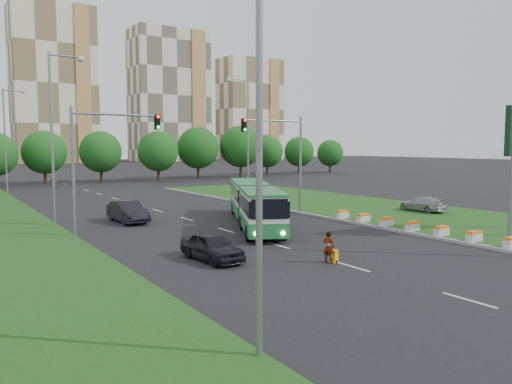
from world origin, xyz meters
TOP-DOWN VIEW (x-y plane):
  - ground at (0.00, 0.00)m, footprint 360.00×360.00m
  - grass_median at (13.00, 8.00)m, footprint 14.00×60.00m
  - median_kerb at (6.05, 8.00)m, footprint 0.30×60.00m
  - lane_markings at (-3.00, 20.00)m, footprint 0.20×100.00m
  - flower_planters at (6.70, -1.40)m, footprint 1.10×13.70m
  - traffic_mast_median at (4.78, 10.00)m, footprint 5.76×0.32m
  - traffic_mast_left at (-10.38, 9.00)m, footprint 5.76×0.32m
  - street_lamps at (-3.00, 10.00)m, footprint 36.00×60.00m
  - tree_line at (10.00, 55.00)m, footprint 120.00×8.00m
  - apartment_tower_ceast at (15.00, 150.00)m, footprint 25.00×15.00m
  - apartment_tower_east at (55.00, 150.00)m, footprint 27.00×15.00m
  - midrise_east at (90.00, 150.00)m, footprint 24.00×14.00m
  - articulated_bus at (-0.40, 7.10)m, footprint 2.36×15.13m
  - car_left_near at (-7.90, -1.26)m, footprint 1.98×4.17m
  - car_left_far at (-7.32, 13.01)m, footprint 1.86×4.83m
  - car_median at (15.10, 4.49)m, footprint 1.80×4.23m
  - pedestrian at (-3.43, -4.78)m, footprint 0.58×0.67m
  - shopping_trolley at (-3.15, -4.84)m, footprint 0.36×0.38m

SIDE VIEW (x-z plane):
  - ground at x=0.00m, z-range 0.00..0.00m
  - lane_markings at x=-3.00m, z-range -0.01..0.01m
  - grass_median at x=13.00m, z-range 0.00..0.15m
  - median_kerb at x=6.05m, z-range 0.00..0.18m
  - shopping_trolley at x=-3.15m, z-range 0.00..0.62m
  - flower_planters at x=6.70m, z-range 0.15..0.75m
  - car_left_near at x=-7.90m, z-range 0.00..1.38m
  - car_median at x=15.10m, z-range 0.15..1.37m
  - pedestrian at x=-3.43m, z-range 0.00..1.55m
  - car_left_far at x=-7.32m, z-range 0.00..1.57m
  - articulated_bus at x=-0.40m, z-range 0.28..2.77m
  - tree_line at x=10.00m, z-range 0.00..9.00m
  - traffic_mast_median at x=4.78m, z-range 1.35..9.35m
  - traffic_mast_left at x=-10.38m, z-range 1.35..9.35m
  - street_lamps at x=-3.00m, z-range 0.00..12.00m
  - midrise_east at x=90.00m, z-range 0.00..40.00m
  - apartment_tower_east at x=55.00m, z-range 0.00..47.00m
  - apartment_tower_ceast at x=15.00m, z-range 0.00..50.00m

